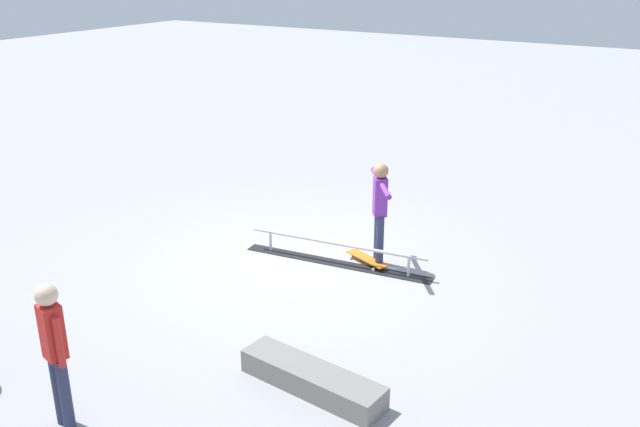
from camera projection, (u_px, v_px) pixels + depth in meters
ground_plane at (299, 262)px, 10.70m from camera, size 60.00×60.00×0.00m
grind_rail at (337, 254)px, 10.59m from camera, size 3.07×0.60×0.36m
skate_ledge at (312, 379)px, 7.52m from camera, size 1.78×0.61×0.27m
skater_main at (380, 207)px, 10.25m from camera, size 0.85×1.11×1.64m
skateboard_main at (367, 259)px, 10.63m from camera, size 0.82×0.48×0.09m
bystander_red_shirt at (55, 349)px, 6.67m from camera, size 0.37×0.24×1.61m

